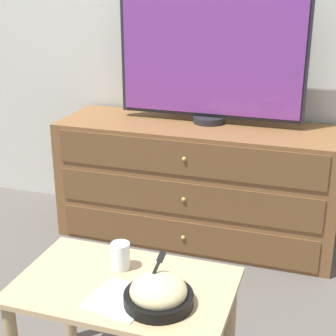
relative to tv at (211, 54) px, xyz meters
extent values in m
plane|color=#56514C|center=(-0.19, 0.20, -1.04)|extent=(12.00, 12.00, 0.00)
cube|color=silver|center=(-0.19, 0.23, 0.26)|extent=(12.00, 0.05, 2.60)
cube|color=brown|center=(-0.05, -0.07, -0.71)|extent=(1.53, 0.48, 0.67)
cube|color=brown|center=(-0.05, -0.32, -0.93)|extent=(1.41, 0.01, 0.18)
sphere|color=tan|center=(-0.05, -0.32, -0.93)|extent=(0.02, 0.02, 0.02)
cube|color=brown|center=(-0.05, -0.32, -0.71)|extent=(1.41, 0.01, 0.18)
sphere|color=tan|center=(-0.05, -0.32, -0.71)|extent=(0.02, 0.02, 0.02)
cube|color=brown|center=(-0.05, -0.32, -0.48)|extent=(1.41, 0.01, 0.18)
sphere|color=tan|center=(-0.05, -0.32, -0.48)|extent=(0.02, 0.02, 0.02)
cylinder|color=#232328|center=(0.00, 0.00, -0.35)|extent=(0.17, 0.17, 0.04)
cube|color=#232328|center=(0.00, 0.00, 0.01)|extent=(1.01, 0.04, 0.69)
cube|color=#7A3893|center=(0.00, -0.02, 0.01)|extent=(0.97, 0.01, 0.65)
cube|color=tan|center=(0.03, -1.31, -0.60)|extent=(0.74, 0.46, 0.02)
cylinder|color=tan|center=(-0.30, -1.12, -0.83)|extent=(0.04, 0.04, 0.43)
cylinder|color=tan|center=(0.37, -1.12, -0.83)|extent=(0.04, 0.04, 0.43)
cylinder|color=black|center=(0.18, -1.38, -0.57)|extent=(0.22, 0.22, 0.04)
ellipsoid|color=beige|center=(0.18, -1.38, -0.54)|extent=(0.18, 0.18, 0.10)
cube|color=black|center=(0.16, -1.37, -0.50)|extent=(0.05, 0.08, 0.11)
cube|color=black|center=(0.17, -1.33, -0.45)|extent=(0.03, 0.03, 0.03)
cylinder|color=white|center=(-0.01, -1.22, -0.56)|extent=(0.06, 0.06, 0.06)
cylinder|color=white|center=(-0.01, -1.22, -0.54)|extent=(0.07, 0.07, 0.10)
cube|color=white|center=(0.06, -1.40, -0.59)|extent=(0.22, 0.22, 0.00)
camera|label=1|loc=(0.64, -2.68, 0.38)|focal=55.00mm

